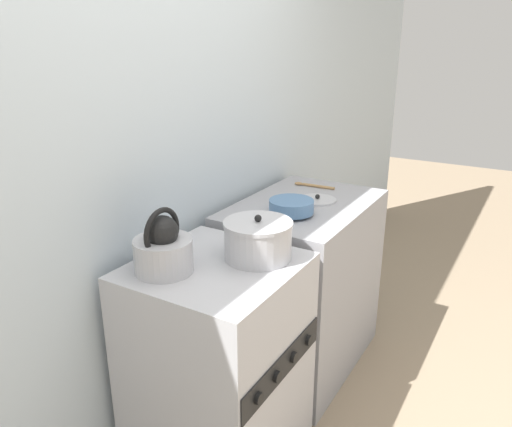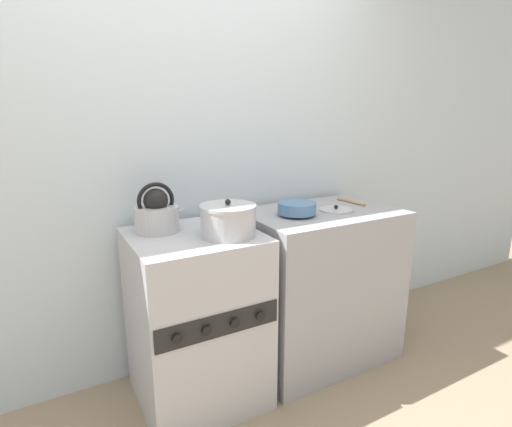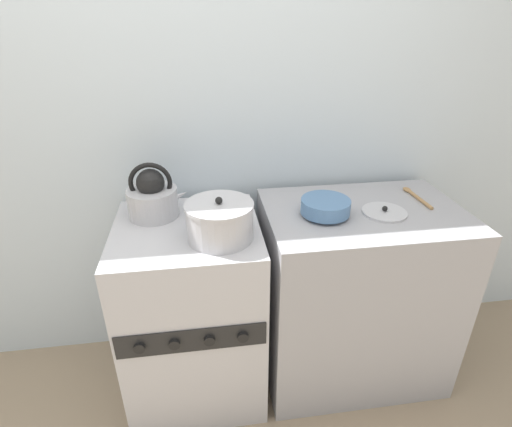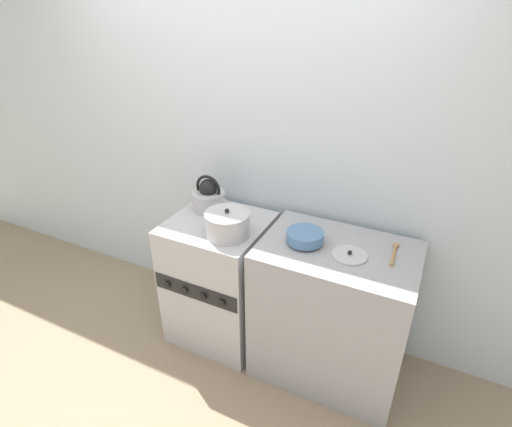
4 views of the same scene
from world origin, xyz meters
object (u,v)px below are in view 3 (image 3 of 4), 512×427
Objects in this scene: enamel_bowl at (325,207)px; loose_pot_lid at (384,212)px; cooking_pot at (220,221)px; stove at (194,311)px; kettle at (153,197)px.

enamel_bowl is 0.27m from loose_pot_lid.
cooking_pot is 1.40× the size of loose_pot_lid.
stove is 3.36× the size of cooking_pot.
kettle is 0.36m from cooking_pot.
kettle is at bearing 168.28° from enamel_bowl.
kettle is 1.26× the size of enamel_bowl.
kettle is (-0.14, 0.13, 0.54)m from stove.
stove is 0.78m from enamel_bowl.
cooking_pot is 1.28× the size of enamel_bowl.
kettle is at bearing 139.11° from cooking_pot.
loose_pot_lid is at bearing -2.44° from stove.
stove is 3.40× the size of kettle.
stove is 4.29× the size of enamel_bowl.
cooking_pot is (0.14, -0.11, 0.53)m from stove.
stove is at bearing -44.07° from kettle.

